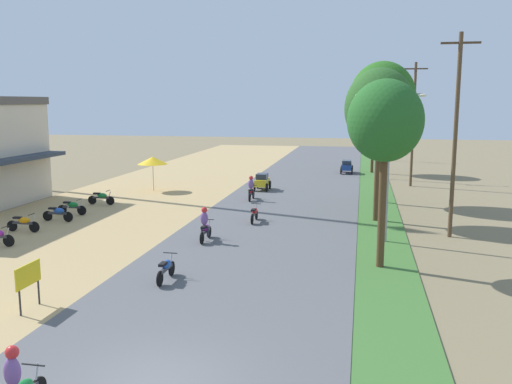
% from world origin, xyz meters
% --- Properties ---
extents(parked_motorbike_second, '(1.80, 0.54, 0.94)m').
position_xyz_m(parked_motorbike_second, '(-12.10, 13.16, 0.55)').
color(parked_motorbike_second, black).
rests_on(parked_motorbike_second, dirt_shoulder).
extents(parked_motorbike_third, '(1.80, 0.54, 0.94)m').
position_xyz_m(parked_motorbike_third, '(-11.70, 15.74, 0.55)').
color(parked_motorbike_third, black).
rests_on(parked_motorbike_third, dirt_shoulder).
extents(parked_motorbike_fourth, '(1.80, 0.54, 0.94)m').
position_xyz_m(parked_motorbike_fourth, '(-11.87, 17.53, 0.55)').
color(parked_motorbike_fourth, black).
rests_on(parked_motorbike_fourth, dirt_shoulder).
extents(parked_motorbike_fifth, '(1.80, 0.54, 0.94)m').
position_xyz_m(parked_motorbike_fifth, '(-11.66, 20.80, 0.55)').
color(parked_motorbike_fifth, black).
rests_on(parked_motorbike_fifth, dirt_shoulder).
extents(street_signboard, '(0.06, 1.30, 1.50)m').
position_xyz_m(street_signboard, '(-5.56, 3.70, 1.11)').
color(street_signboard, '#262628').
rests_on(street_signboard, dirt_shoulder).
extents(vendor_umbrella, '(2.20, 2.20, 2.52)m').
position_xyz_m(vendor_umbrella, '(-10.48, 26.73, 2.31)').
color(vendor_umbrella, '#99999E').
rests_on(vendor_umbrella, dirt_shoulder).
extents(median_tree_nearest, '(2.92, 2.92, 7.39)m').
position_xyz_m(median_tree_nearest, '(5.45, 10.56, 5.81)').
color(median_tree_nearest, '#4C351E').
rests_on(median_tree_nearest, median_strip).
extents(median_tree_second, '(3.75, 3.75, 8.33)m').
position_xyz_m(median_tree_second, '(5.47, 19.35, 6.19)').
color(median_tree_second, '#4C351E').
rests_on(median_tree_second, median_strip).
extents(median_tree_third, '(4.20, 4.20, 9.06)m').
position_xyz_m(median_tree_third, '(5.79, 25.14, 6.78)').
color(median_tree_third, '#4C351E').
rests_on(median_tree_third, median_strip).
extents(median_tree_fourth, '(3.96, 3.96, 7.98)m').
position_xyz_m(median_tree_fourth, '(5.57, 40.67, 5.98)').
color(median_tree_fourth, '#4C351E').
rests_on(median_tree_fourth, median_strip).
extents(streetlamp_near, '(3.16, 0.20, 7.02)m').
position_xyz_m(streetlamp_near, '(5.80, 14.70, 4.15)').
color(streetlamp_near, gray).
rests_on(streetlamp_near, median_strip).
extents(streetlamp_mid, '(3.16, 0.20, 8.45)m').
position_xyz_m(streetlamp_mid, '(5.80, 37.06, 4.89)').
color(streetlamp_mid, gray).
rests_on(streetlamp_mid, median_strip).
extents(streetlamp_far, '(3.16, 0.20, 7.36)m').
position_xyz_m(streetlamp_far, '(5.80, 52.81, 4.33)').
color(streetlamp_far, gray).
rests_on(streetlamp_far, median_strip).
extents(utility_pole_near, '(1.80, 0.20, 9.55)m').
position_xyz_m(utility_pole_near, '(8.45, 33.05, 4.97)').
color(utility_pole_near, brown).
rests_on(utility_pole_near, ground).
extents(utility_pole_far, '(1.80, 0.20, 9.78)m').
position_xyz_m(utility_pole_far, '(8.98, 16.44, 5.08)').
color(utility_pole_far, brown).
rests_on(utility_pole_far, ground).
extents(car_hatchback_yellow, '(1.04, 2.00, 1.23)m').
position_xyz_m(car_hatchback_yellow, '(-2.61, 28.51, 0.75)').
color(car_hatchback_yellow, gold).
rests_on(car_hatchback_yellow, road_strip).
extents(car_sedan_blue, '(1.10, 2.26, 1.19)m').
position_xyz_m(car_sedan_blue, '(3.29, 39.52, 0.74)').
color(car_sedan_blue, navy).
rests_on(car_sedan_blue, road_strip).
extents(motorbike_foreground_rider, '(0.54, 1.80, 1.66)m').
position_xyz_m(motorbike_foreground_rider, '(-2.18, -1.84, 0.86)').
color(motorbike_foreground_rider, black).
rests_on(motorbike_foreground_rider, road_strip).
extents(motorbike_ahead_second, '(0.54, 1.80, 0.94)m').
position_xyz_m(motorbike_ahead_second, '(-2.31, 7.19, 0.57)').
color(motorbike_ahead_second, black).
rests_on(motorbike_ahead_second, road_strip).
extents(motorbike_ahead_third, '(0.54, 1.80, 1.66)m').
position_xyz_m(motorbike_ahead_third, '(-2.52, 13.04, 0.86)').
color(motorbike_ahead_third, black).
rests_on(motorbike_ahead_third, road_strip).
extents(motorbike_ahead_fourth, '(0.54, 1.80, 0.94)m').
position_xyz_m(motorbike_ahead_fourth, '(-1.06, 17.62, 0.57)').
color(motorbike_ahead_fourth, black).
rests_on(motorbike_ahead_fourth, road_strip).
extents(motorbike_ahead_fifth, '(0.54, 1.80, 1.66)m').
position_xyz_m(motorbike_ahead_fifth, '(-2.54, 24.10, 0.86)').
color(motorbike_ahead_fifth, black).
rests_on(motorbike_ahead_fifth, road_strip).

